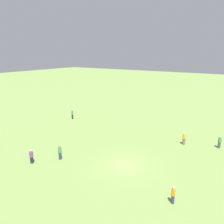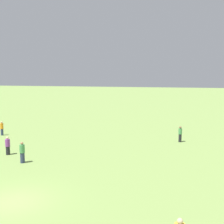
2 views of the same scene
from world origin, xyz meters
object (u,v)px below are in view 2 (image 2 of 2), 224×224
at_px(person_3, 180,134).
at_px(person_7, 2,128).
at_px(person_4, 8,146).
at_px(person_5, 22,153).

height_order(person_3, person_7, person_3).
distance_m(person_3, person_4, 17.26).
bearing_deg(person_3, person_5, -141.47).
xyz_separation_m(person_3, person_5, (-10.12, 12.80, 0.03)).
xyz_separation_m(person_4, person_7, (7.50, 5.00, 0.01)).
relative_size(person_3, person_4, 1.01).
height_order(person_5, person_7, person_5).
height_order(person_3, person_4, person_3).
xyz_separation_m(person_3, person_4, (-8.10, 15.25, -0.02)).
relative_size(person_3, person_5, 0.95).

